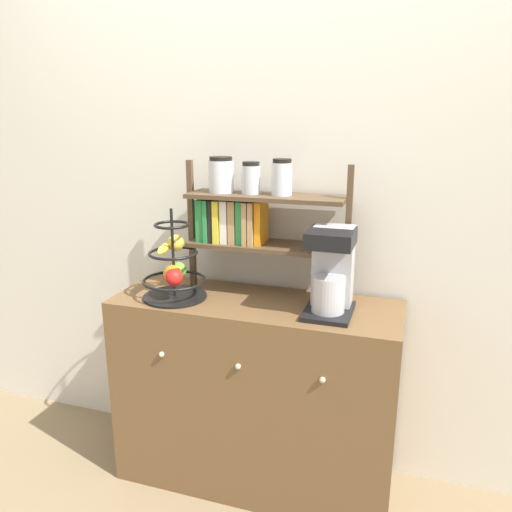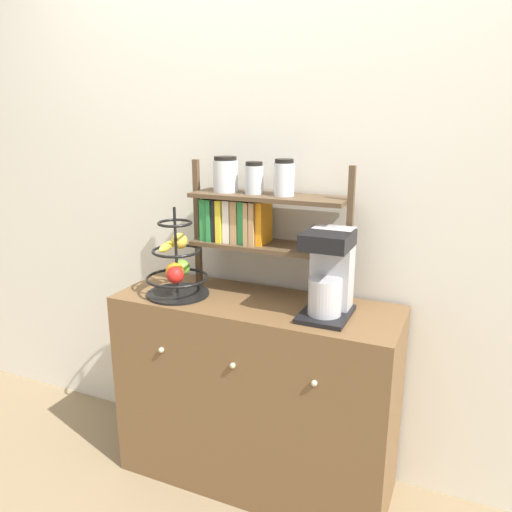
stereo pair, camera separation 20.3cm
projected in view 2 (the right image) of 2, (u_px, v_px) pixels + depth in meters
name	position (u px, v px, depth m)	size (l,w,h in m)	color
ground_plane	(235.00, 507.00, 2.13)	(12.00, 12.00, 0.00)	#847051
wall_back	(279.00, 190.00, 2.19)	(7.00, 0.05, 2.60)	silver
sideboard	(255.00, 393.00, 2.20)	(1.21, 0.44, 0.86)	brown
coffee_maker	(329.00, 272.00, 1.91)	(0.18, 0.25, 0.34)	black
fruit_stand	(177.00, 267.00, 2.13)	(0.27, 0.27, 0.39)	black
shelf_hutch	(250.00, 211.00, 2.12)	(0.71, 0.20, 0.58)	brown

